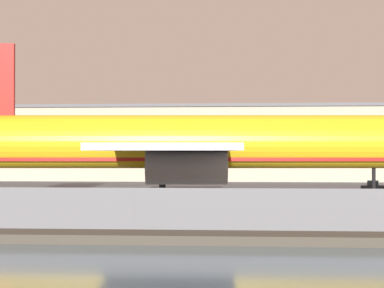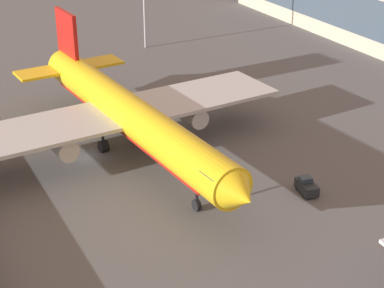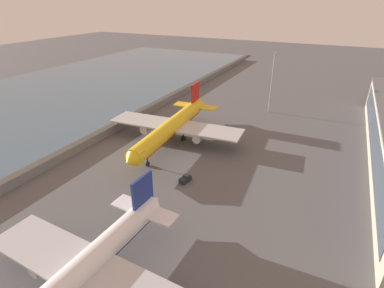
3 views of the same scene
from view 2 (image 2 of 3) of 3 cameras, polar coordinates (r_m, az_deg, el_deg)
ground_plane at (r=80.60m, az=-9.29°, el=-1.13°), size 500.00×500.00×0.00m
cargo_jet_yellow at (r=78.53m, az=-5.78°, el=2.72°), size 49.29×42.46×14.25m
baggage_tug at (r=72.40m, az=10.15°, el=-3.73°), size 3.45×2.19×1.80m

